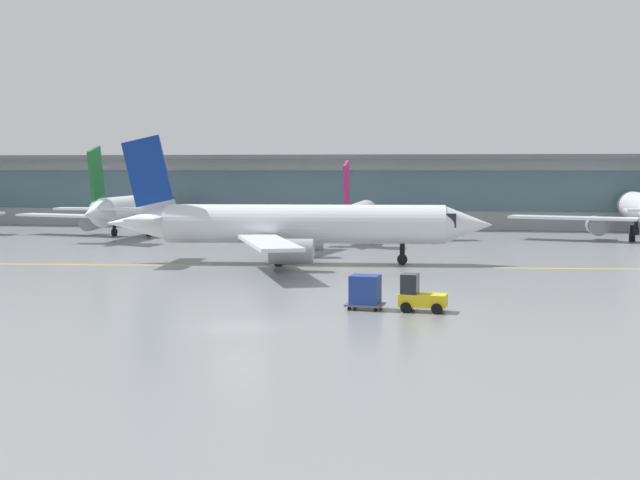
{
  "coord_description": "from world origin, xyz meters",
  "views": [
    {
      "loc": [
        11.62,
        -44.31,
        8.05
      ],
      "look_at": [
        0.87,
        18.05,
        3.0
      ],
      "focal_mm": 51.72,
      "sensor_mm": 36.0,
      "label": 1
    }
  ],
  "objects_px": {
    "gate_airplane_1": "(135,209)",
    "taxiing_regional_jet": "(299,225)",
    "gate_airplane_2": "(358,216)",
    "cargo_dolly_lead": "(365,291)",
    "baggage_tug": "(419,296)"
  },
  "relations": [
    {
      "from": "gate_airplane_2",
      "to": "baggage_tug",
      "type": "bearing_deg",
      "value": -169.92
    },
    {
      "from": "baggage_tug",
      "to": "cargo_dolly_lead",
      "type": "distance_m",
      "value": 3.08
    },
    {
      "from": "gate_airplane_2",
      "to": "cargo_dolly_lead",
      "type": "height_order",
      "value": "gate_airplane_2"
    },
    {
      "from": "gate_airplane_1",
      "to": "taxiing_regional_jet",
      "type": "height_order",
      "value": "taxiing_regional_jet"
    },
    {
      "from": "gate_airplane_1",
      "to": "gate_airplane_2",
      "type": "distance_m",
      "value": 26.62
    },
    {
      "from": "gate_airplane_1",
      "to": "cargo_dolly_lead",
      "type": "xyz_separation_m",
      "value": [
        33.59,
        -51.71,
        -2.02
      ]
    },
    {
      "from": "gate_airplane_1",
      "to": "baggage_tug",
      "type": "xyz_separation_m",
      "value": [
        36.65,
        -51.99,
        -2.18
      ]
    },
    {
      "from": "gate_airplane_1",
      "to": "gate_airplane_2",
      "type": "xyz_separation_m",
      "value": [
        26.58,
        -1.35,
        -0.46
      ]
    },
    {
      "from": "cargo_dolly_lead",
      "to": "gate_airplane_1",
      "type": "bearing_deg",
      "value": 128.19
    },
    {
      "from": "taxiing_regional_jet",
      "to": "gate_airplane_1",
      "type": "bearing_deg",
      "value": 126.14
    },
    {
      "from": "baggage_tug",
      "to": "cargo_dolly_lead",
      "type": "relative_size",
      "value": 1.21
    },
    {
      "from": "gate_airplane_1",
      "to": "cargo_dolly_lead",
      "type": "relative_size",
      "value": 13.82
    },
    {
      "from": "baggage_tug",
      "to": "cargo_dolly_lead",
      "type": "height_order",
      "value": "baggage_tug"
    },
    {
      "from": "gate_airplane_1",
      "to": "taxiing_regional_jet",
      "type": "xyz_separation_m",
      "value": [
        25.22,
        -28.3,
        0.14
      ]
    },
    {
      "from": "gate_airplane_1",
      "to": "cargo_dolly_lead",
      "type": "distance_m",
      "value": 61.7
    }
  ]
}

